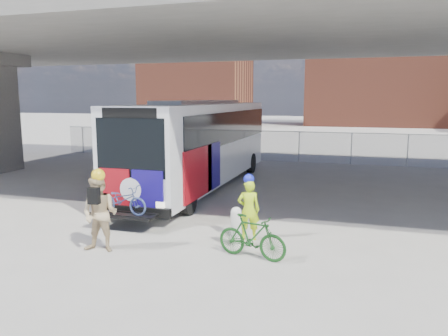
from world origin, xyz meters
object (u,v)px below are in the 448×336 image
at_px(bus, 201,138).
at_px(cyclist_hivis, 249,208).
at_px(bollard, 236,225).
at_px(bike_parked, 252,237).
at_px(cyclist_tan, 100,213).

xyz_separation_m(bus, cyclist_hivis, (3.68, -6.33, -1.24)).
xyz_separation_m(bollard, bike_parked, (0.58, -0.67, -0.04)).
xyz_separation_m(bus, bike_parked, (4.09, -7.66, -1.58)).
distance_m(cyclist_hivis, bike_parked, 1.43).
bearing_deg(bollard, bike_parked, -49.27).
height_order(bollard, bike_parked, bike_parked).
relative_size(cyclist_tan, bike_parked, 1.19).
height_order(bus, bike_parked, bus).
relative_size(bus, cyclist_tan, 6.17).
bearing_deg(bike_parked, bollard, 52.78).
bearing_deg(bus, cyclist_hivis, -59.86).
bearing_deg(bollard, cyclist_tan, -157.06).
xyz_separation_m(bollard, cyclist_hivis, (0.16, 0.66, 0.30)).
xyz_separation_m(bollard, cyclist_tan, (-3.12, -1.32, 0.42)).
bearing_deg(bus, bollard, -63.30).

